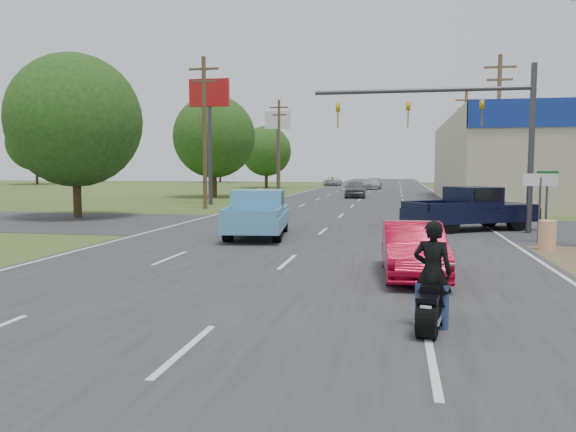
% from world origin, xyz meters
% --- Properties ---
extents(ground, '(200.00, 200.00, 0.00)m').
position_xyz_m(ground, '(0.00, 0.00, 0.00)').
color(ground, '#375120').
rests_on(ground, ground).
extents(main_road, '(15.00, 180.00, 0.02)m').
position_xyz_m(main_road, '(0.00, 40.00, 0.01)').
color(main_road, '#2D2D30').
rests_on(main_road, ground).
extents(cross_road, '(120.00, 10.00, 0.02)m').
position_xyz_m(cross_road, '(0.00, 18.00, 0.01)').
color(cross_road, '#2D2D30').
rests_on(cross_road, ground).
extents(utility_pole_2, '(2.00, 0.28, 10.00)m').
position_xyz_m(utility_pole_2, '(9.50, 31.00, 5.32)').
color(utility_pole_2, '#4C3823').
rests_on(utility_pole_2, ground).
extents(utility_pole_3, '(2.00, 0.28, 10.00)m').
position_xyz_m(utility_pole_3, '(9.50, 49.00, 5.32)').
color(utility_pole_3, '#4C3823').
rests_on(utility_pole_3, ground).
extents(utility_pole_5, '(2.00, 0.28, 10.00)m').
position_xyz_m(utility_pole_5, '(-9.50, 28.00, 5.32)').
color(utility_pole_5, '#4C3823').
rests_on(utility_pole_5, ground).
extents(utility_pole_6, '(2.00, 0.28, 10.00)m').
position_xyz_m(utility_pole_6, '(-9.50, 52.00, 5.32)').
color(utility_pole_6, '#4C3823').
rests_on(utility_pole_6, ground).
extents(tree_0, '(7.14, 7.14, 8.84)m').
position_xyz_m(tree_0, '(-14.00, 20.00, 5.26)').
color(tree_0, '#422D19').
rests_on(tree_0, ground).
extents(tree_1, '(7.56, 7.56, 9.36)m').
position_xyz_m(tree_1, '(-13.50, 42.00, 5.57)').
color(tree_1, '#422D19').
rests_on(tree_1, ground).
extents(tree_2, '(6.72, 6.72, 8.32)m').
position_xyz_m(tree_2, '(-14.20, 66.00, 4.95)').
color(tree_2, '#422D19').
rests_on(tree_2, ground).
extents(tree_4, '(9.24, 9.24, 11.44)m').
position_xyz_m(tree_4, '(-55.00, 75.00, 6.82)').
color(tree_4, '#422D19').
rests_on(tree_4, ground).
extents(tree_5, '(7.98, 7.98, 9.88)m').
position_xyz_m(tree_5, '(30.00, 95.00, 5.88)').
color(tree_5, '#422D19').
rests_on(tree_5, ground).
extents(tree_6, '(8.82, 8.82, 10.92)m').
position_xyz_m(tree_6, '(-30.00, 95.00, 6.51)').
color(tree_6, '#422D19').
rests_on(tree_6, ground).
extents(barrel_0, '(0.56, 0.56, 1.00)m').
position_xyz_m(barrel_0, '(8.00, 12.00, 0.50)').
color(barrel_0, orange).
rests_on(barrel_0, ground).
extents(barrel_1, '(0.56, 0.56, 1.00)m').
position_xyz_m(barrel_1, '(8.40, 20.50, 0.50)').
color(barrel_1, orange).
rests_on(barrel_1, ground).
extents(barrel_2, '(0.56, 0.56, 1.00)m').
position_xyz_m(barrel_2, '(-8.50, 34.00, 0.50)').
color(barrel_2, orange).
rests_on(barrel_2, ground).
extents(barrel_3, '(0.56, 0.56, 1.00)m').
position_xyz_m(barrel_3, '(-8.20, 38.00, 0.50)').
color(barrel_3, orange).
rests_on(barrel_3, ground).
extents(pole_sign_left_near, '(3.00, 0.35, 9.20)m').
position_xyz_m(pole_sign_left_near, '(-10.50, 32.00, 7.17)').
color(pole_sign_left_near, '#3F3F44').
rests_on(pole_sign_left_near, ground).
extents(pole_sign_left_far, '(3.00, 0.35, 9.20)m').
position_xyz_m(pole_sign_left_far, '(-10.50, 56.00, 7.17)').
color(pole_sign_left_far, '#3F3F44').
rests_on(pole_sign_left_far, ground).
extents(lane_sign, '(1.20, 0.08, 2.52)m').
position_xyz_m(lane_sign, '(8.20, 14.00, 1.90)').
color(lane_sign, '#3F3F44').
rests_on(lane_sign, ground).
extents(street_name_sign, '(0.80, 0.08, 2.61)m').
position_xyz_m(street_name_sign, '(8.80, 15.50, 1.61)').
color(street_name_sign, '#3F3F44').
rests_on(street_name_sign, ground).
extents(signal_mast, '(9.12, 0.40, 7.00)m').
position_xyz_m(signal_mast, '(5.82, 17.00, 4.80)').
color(signal_mast, '#3F3F44').
rests_on(signal_mast, ground).
extents(red_convertible, '(1.68, 4.19, 1.36)m').
position_xyz_m(red_convertible, '(3.50, 6.48, 0.68)').
color(red_convertible, '#A40720').
rests_on(red_convertible, ground).
extents(motorcycle, '(0.74, 2.06, 1.05)m').
position_xyz_m(motorcycle, '(3.68, 1.84, 0.46)').
color(motorcycle, black).
rests_on(motorcycle, ground).
extents(rider, '(0.71, 0.53, 1.76)m').
position_xyz_m(rider, '(3.69, 1.88, 0.88)').
color(rider, black).
rests_on(rider, ground).
extents(blue_pickup, '(2.84, 5.83, 1.86)m').
position_xyz_m(blue_pickup, '(-2.33, 13.89, 0.94)').
color(blue_pickup, black).
rests_on(blue_pickup, ground).
extents(navy_pickup, '(6.07, 4.76, 1.90)m').
position_xyz_m(navy_pickup, '(6.37, 17.85, 0.96)').
color(navy_pickup, black).
rests_on(navy_pickup, ground).
extents(distant_car_grey, '(2.09, 4.74, 1.59)m').
position_xyz_m(distant_car_grey, '(-0.63, 43.69, 0.79)').
color(distant_car_grey, '#58585D').
rests_on(distant_car_grey, ground).
extents(distant_car_silver, '(2.34, 5.03, 1.42)m').
position_xyz_m(distant_car_silver, '(0.11, 64.43, 0.71)').
color(distant_car_silver, '#B1B1B6').
rests_on(distant_car_silver, ground).
extents(distant_car_white, '(2.43, 5.03, 1.38)m').
position_xyz_m(distant_car_white, '(-6.50, 77.68, 0.69)').
color(distant_car_white, silver).
rests_on(distant_car_white, ground).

